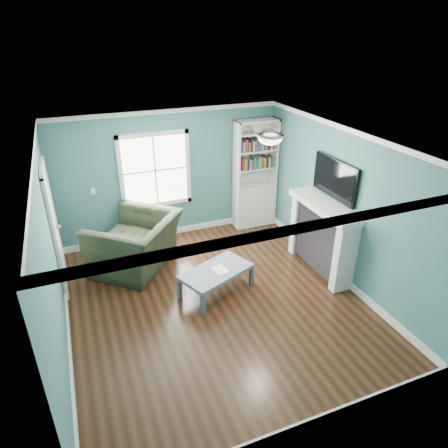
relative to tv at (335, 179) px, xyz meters
name	(u,v)px	position (x,y,z in m)	size (l,w,h in m)	color
floor	(215,301)	(-2.20, -0.20, -1.72)	(5.00, 5.00, 0.00)	black
room_walls	(214,212)	(-2.20, -0.20, -0.14)	(5.00, 5.00, 5.00)	#44787F
trim	(215,234)	(-2.20, -0.20, -0.49)	(4.50, 5.00, 2.60)	white
window	(155,170)	(-2.50, 2.29, -0.27)	(1.40, 0.06, 1.50)	white
bookshelf	(254,185)	(-0.43, 2.10, -0.80)	(0.90, 0.35, 2.31)	silver
fireplace	(321,238)	(-0.12, 0.00, -1.09)	(0.44, 1.58, 1.30)	black
tv	(335,179)	(0.00, 0.00, 0.00)	(0.06, 1.10, 0.65)	black
door	(54,229)	(-4.42, 1.20, -0.65)	(0.12, 0.98, 2.17)	silver
ceiling_fixture	(270,138)	(-1.30, -0.10, 0.82)	(0.38, 0.38, 0.15)	white
light_switch	(93,191)	(-3.70, 2.28, -0.52)	(0.08, 0.01, 0.12)	white
recliner	(135,235)	(-3.16, 1.31, -1.08)	(1.47, 0.96, 1.29)	black
coffee_table	(216,273)	(-2.09, 0.04, -1.36)	(1.31, 1.03, 0.42)	#515A61
paper_sheet	(220,270)	(-2.03, 0.03, -1.30)	(0.21, 0.27, 0.00)	white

